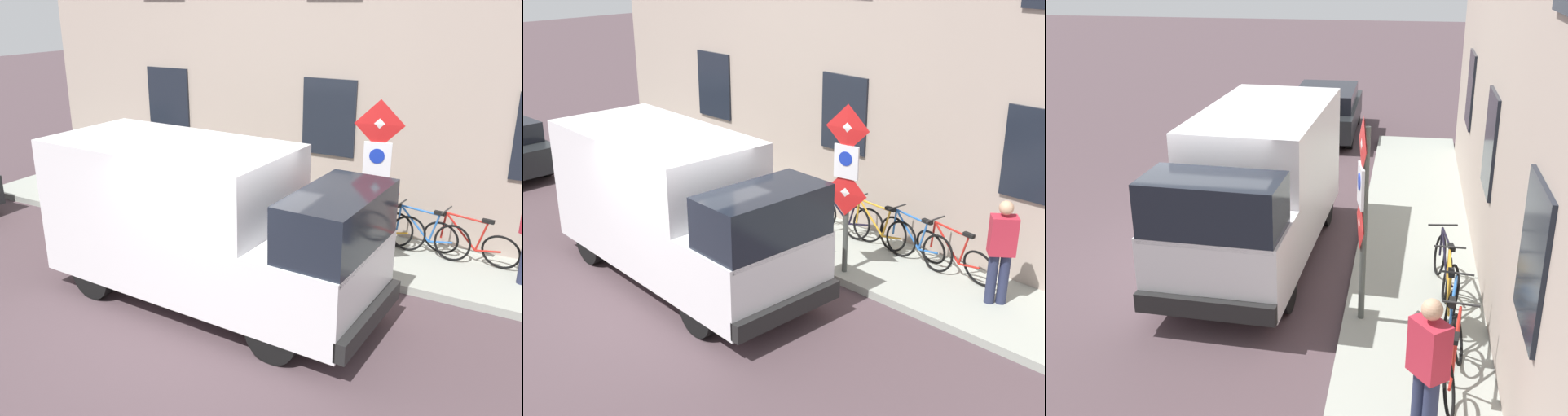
# 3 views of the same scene
# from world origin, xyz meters

# --- Properties ---
(ground_plane) EXTENTS (80.00, 80.00, 0.00)m
(ground_plane) POSITION_xyz_m (0.00, 0.00, 0.00)
(ground_plane) COLOR #4B3A3F
(sidewalk_slab) EXTENTS (2.01, 16.26, 0.14)m
(sidewalk_slab) POSITION_xyz_m (3.41, 0.00, 0.07)
(sidewalk_slab) COLOR #999E94
(sidewalk_slab) RESTS_ON ground_plane
(building_facade) EXTENTS (0.75, 14.26, 7.36)m
(building_facade) POSITION_xyz_m (4.76, 0.00, 3.68)
(building_facade) COLOR #AB998C
(building_facade) RESTS_ON ground_plane
(sign_post_stacked) EXTENTS (0.19, 0.55, 2.83)m
(sign_post_stacked) POSITION_xyz_m (2.61, -1.58, 1.93)
(sign_post_stacked) COLOR #474C47
(sign_post_stacked) RESTS_ON sidewalk_slab
(delivery_van) EXTENTS (2.24, 5.42, 2.50)m
(delivery_van) POSITION_xyz_m (0.71, 0.49, 1.33)
(delivery_van) COLOR silver
(delivery_van) RESTS_ON ground_plane
(bicycle_red) EXTENTS (0.51, 1.72, 0.89)m
(bicycle_red) POSITION_xyz_m (3.86, -2.97, 0.51)
(bicycle_red) COLOR black
(bicycle_red) RESTS_ON sidewalk_slab
(bicycle_blue) EXTENTS (0.46, 1.71, 0.89)m
(bicycle_blue) POSITION_xyz_m (3.86, -2.16, 0.51)
(bicycle_blue) COLOR black
(bicycle_blue) RESTS_ON sidewalk_slab
(bicycle_orange) EXTENTS (0.46, 1.71, 0.89)m
(bicycle_orange) POSITION_xyz_m (3.86, -1.35, 0.51)
(bicycle_orange) COLOR black
(bicycle_orange) RESTS_ON sidewalk_slab
(bicycle_black) EXTENTS (0.48, 1.71, 0.89)m
(bicycle_black) POSITION_xyz_m (3.86, -0.54, 0.51)
(bicycle_black) COLOR black
(bicycle_black) RESTS_ON sidewalk_slab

